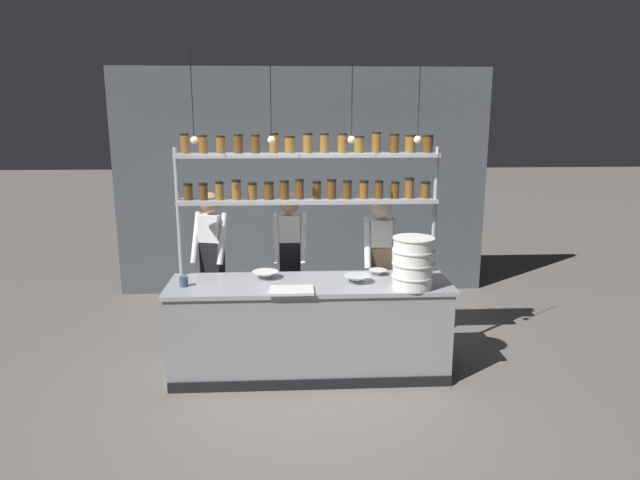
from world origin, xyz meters
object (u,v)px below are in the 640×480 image
at_px(chef_center, 290,258).
at_px(chef_left, 212,259).
at_px(prep_bowl_near_left, 378,272).
at_px(spice_shelf_unit, 310,180).
at_px(container_stack, 413,263).
at_px(chef_right, 380,263).
at_px(prep_bowl_center_front, 357,279).
at_px(cutting_board, 291,290).
at_px(serving_cup_front, 184,281).
at_px(prep_bowl_center_back, 265,275).

bearing_deg(chef_center, chef_left, -177.92).
bearing_deg(prep_bowl_near_left, spice_shelf_unit, 170.72).
bearing_deg(container_stack, chef_right, 102.49).
xyz_separation_m(chef_right, prep_bowl_near_left, (-0.08, -0.34, 0.00)).
bearing_deg(prep_bowl_center_front, prep_bowl_near_left, 46.18).
bearing_deg(cutting_board, chef_right, 41.94).
bearing_deg(chef_left, container_stack, -10.50).
distance_m(chef_right, prep_bowl_near_left, 0.35).
distance_m(chef_left, prep_bowl_near_left, 1.78).
height_order(chef_right, prep_bowl_near_left, chef_right).
bearing_deg(serving_cup_front, chef_center, 39.23).
relative_size(prep_bowl_center_front, serving_cup_front, 2.71).
height_order(prep_bowl_center_front, serving_cup_front, serving_cup_front).
bearing_deg(spice_shelf_unit, prep_bowl_center_front, -39.93).
bearing_deg(spice_shelf_unit, chef_center, 115.96).
height_order(container_stack, prep_bowl_center_back, container_stack).
bearing_deg(container_stack, prep_bowl_center_front, 159.17).
bearing_deg(chef_right, chef_left, 175.75).
bearing_deg(cutting_board, prep_bowl_center_back, 120.27).
xyz_separation_m(spice_shelf_unit, cutting_board, (-0.19, -0.61, -0.92)).
xyz_separation_m(chef_center, serving_cup_front, (-0.99, -0.81, 0.00)).
distance_m(chef_center, prep_bowl_center_back, 0.64).
bearing_deg(cutting_board, chef_center, 90.44).
bearing_deg(chef_right, prep_bowl_near_left, -101.26).
relative_size(spice_shelf_unit, chef_left, 1.52).
xyz_separation_m(container_stack, serving_cup_front, (-2.11, 0.15, -0.19)).
distance_m(chef_center, cutting_board, 1.02).
relative_size(spice_shelf_unit, container_stack, 5.41).
distance_m(chef_center, chef_right, 0.96).
xyz_separation_m(chef_right, cutting_board, (-0.94, -0.84, -0.01)).
bearing_deg(chef_right, serving_cup_front, -160.62).
height_order(spice_shelf_unit, prep_bowl_center_front, spice_shelf_unit).
relative_size(chef_right, prep_bowl_near_left, 9.03).
height_order(spice_shelf_unit, container_stack, spice_shelf_unit).
bearing_deg(chef_center, chef_right, -8.63).
bearing_deg(prep_bowl_center_front, cutting_board, -158.18).
bearing_deg(prep_bowl_center_back, chef_center, 67.42).
height_order(prep_bowl_near_left, prep_bowl_center_front, prep_bowl_center_front).
relative_size(chef_right, cutting_board, 4.10).
bearing_deg(cutting_board, prep_bowl_near_left, 30.08).
height_order(container_stack, prep_bowl_center_front, container_stack).
height_order(chef_left, chef_center, chef_left).
bearing_deg(chef_center, cutting_board, -87.64).
xyz_separation_m(chef_right, container_stack, (0.17, -0.78, 0.22)).
height_order(chef_left, cutting_board, chef_left).
xyz_separation_m(prep_bowl_near_left, prep_bowl_center_back, (-1.11, -0.07, 0.01)).
xyz_separation_m(spice_shelf_unit, chef_right, (0.75, 0.23, -0.91)).
distance_m(chef_left, prep_bowl_center_front, 1.65).
height_order(spice_shelf_unit, chef_left, spice_shelf_unit).
bearing_deg(prep_bowl_near_left, prep_bowl_center_front, -133.82).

